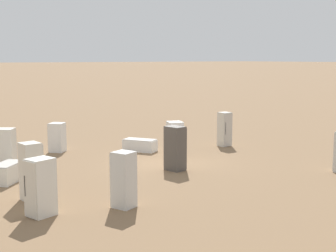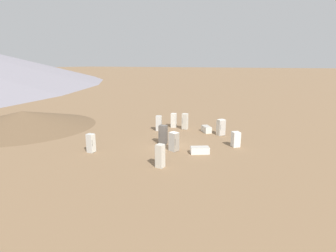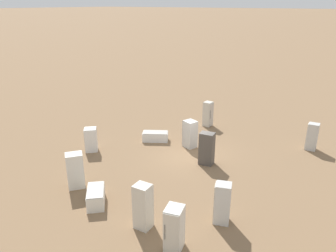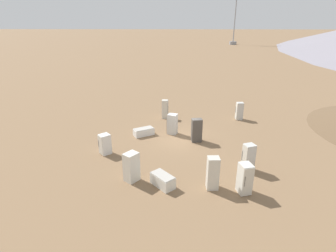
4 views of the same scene
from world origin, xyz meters
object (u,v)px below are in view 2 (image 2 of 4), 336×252
Objects in this scene: discarded_fridge_0 at (200,150)px; discarded_fridge_4 at (174,120)px; discarded_fridge_7 at (163,135)px; discarded_fridge_10 at (160,156)px; discarded_fridge_2 at (159,123)px; discarded_fridge_8 at (206,129)px; discarded_fridge_6 at (236,139)px; discarded_fridge_5 at (185,121)px; discarded_fridge_3 at (221,127)px; discarded_fridge_1 at (174,142)px; discarded_fridge_9 at (91,143)px.

discarded_fridge_4 is (6.56, -7.63, 0.57)m from discarded_fridge_0.
discarded_fridge_7 is at bearing 45.45° from discarded_fridge_0.
discarded_fridge_4 is at bearing 24.75° from discarded_fridge_10.
discarded_fridge_2 reaches higher than discarded_fridge_8.
discarded_fridge_5 is at bearing -161.10° from discarded_fridge_6.
discarded_fridge_0 is 10.08m from discarded_fridge_4.
discarded_fridge_0 is 7.54m from discarded_fridge_8.
discarded_fridge_3 reaches higher than discarded_fridge_2.
discarded_fridge_4 is (4.22, -8.08, 0.01)m from discarded_fridge_1.
discarded_fridge_10 is at bearing 30.92° from discarded_fridge_3.
discarded_fridge_3 is 6.38m from discarded_fridge_4.
discarded_fridge_1 is 1.10× the size of discarded_fridge_8.
discarded_fridge_2 is (4.96, -5.68, 0.03)m from discarded_fridge_1.
discarded_fridge_5 is at bearing 18.02° from discarded_fridge_10.
discarded_fridge_1 is 7.41m from discarded_fridge_9.
discarded_fridge_8 reaches higher than discarded_fridge_0.
discarded_fridge_8 is (-2.77, 0.06, -0.60)m from discarded_fridge_5.
discarded_fridge_5 reaches higher than discarded_fridge_3.
discarded_fridge_9 is (10.90, 7.80, 0.11)m from discarded_fridge_6.
discarded_fridge_0 is at bearing -64.57° from discarded_fridge_4.
discarded_fridge_9 is at bearing -28.60° from discarded_fridge_2.
discarded_fridge_0 is 9.69m from discarded_fridge_9.
discarded_fridge_10 is (-5.08, 12.01, 0.04)m from discarded_fridge_4.
discarded_fridge_6 is at bearing -40.62° from discarded_fridge_4.
discarded_fridge_3 is at bearing 174.37° from discarded_fridge_6.
discarded_fridge_0 is 1.01× the size of discarded_fridge_3.
discarded_fridge_7 is 1.10× the size of discarded_fridge_9.
discarded_fridge_5 is 1.32× the size of discarded_fridge_6.
discarded_fridge_5 reaches higher than discarded_fridge_2.
discarded_fridge_6 is 0.79× the size of discarded_fridge_7.
discarded_fridge_0 is 4.67m from discarded_fridge_10.
discarded_fridge_0 is 1.06× the size of discarded_fridge_9.
discarded_fridge_4 is at bearing -133.88° from discarded_fridge_1.
discarded_fridge_10 reaches higher than discarded_fridge_2.
discarded_fridge_2 is 5.59m from discarded_fridge_8.
discarded_fridge_1 is 7.54m from discarded_fridge_2.
discarded_fridge_9 is at bearing 67.50° from discarded_fridge_5.
discarded_fridge_7 reaches higher than discarded_fridge_10.
discarded_fridge_0 is at bearing 33.78° from discarded_fridge_2.
discarded_fridge_3 is at bearing -4.51° from discarded_fridge_10.
discarded_fridge_8 is 0.93× the size of discarded_fridge_9.
discarded_fridge_3 is 4.66m from discarded_fridge_5.
discarded_fridge_8 is at bearing 145.65° from discarded_fridge_9.
discarded_fridge_1 is 6.03m from discarded_fridge_6.
discarded_fridge_9 is 7.16m from discarded_fridge_10.
discarded_fridge_1 is 0.97× the size of discarded_fridge_3.
discarded_fridge_2 is at bearing -143.33° from discarded_fridge_6.
discarded_fridge_7 reaches higher than discarded_fridge_4.
discarded_fridge_2 is 9.67m from discarded_fridge_9.
discarded_fridge_8 is at bearing 90.56° from discarded_fridge_2.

